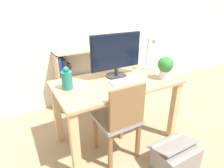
# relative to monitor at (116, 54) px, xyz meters

# --- Properties ---
(ground_plane) EXTENTS (10.00, 10.00, 0.00)m
(ground_plane) POSITION_rel_monitor_xyz_m (-0.06, -0.12, -1.00)
(ground_plane) COLOR #997F5B
(wall_back) EXTENTS (8.00, 0.05, 2.60)m
(wall_back) POSITION_rel_monitor_xyz_m (-0.06, 1.01, 0.30)
(wall_back) COLOR silver
(wall_back) RESTS_ON ground_plane
(desk) EXTENTS (1.29, 0.71, 0.74)m
(desk) POSITION_rel_monitor_xyz_m (-0.06, -0.12, -0.40)
(desk) COLOR tan
(desk) RESTS_ON ground_plane
(monitor) EXTENTS (0.59, 0.23, 0.47)m
(monitor) POSITION_rel_monitor_xyz_m (0.00, 0.00, 0.00)
(monitor) COLOR #232326
(monitor) RESTS_ON desk
(keyboard) EXTENTS (0.38, 0.12, 0.02)m
(keyboard) POSITION_rel_monitor_xyz_m (0.03, -0.17, -0.25)
(keyboard) COLOR silver
(keyboard) RESTS_ON desk
(vase) EXTENTS (0.10, 0.10, 0.22)m
(vase) POSITION_rel_monitor_xyz_m (-0.57, -0.05, -0.16)
(vase) COLOR #1E7266
(vase) RESTS_ON desk
(desk_lamp) EXTENTS (0.10, 0.19, 0.37)m
(desk_lamp) POSITION_rel_monitor_xyz_m (0.46, -0.02, -0.03)
(desk_lamp) COLOR #B7B7BC
(desk_lamp) RESTS_ON desk
(potted_plant) EXTENTS (0.17, 0.17, 0.24)m
(potted_plant) POSITION_rel_monitor_xyz_m (0.41, -0.32, -0.12)
(potted_plant) COLOR silver
(potted_plant) RESTS_ON desk
(chair) EXTENTS (0.40, 0.40, 0.85)m
(chair) POSITION_rel_monitor_xyz_m (-0.18, -0.38, -0.53)
(chair) COLOR gray
(chair) RESTS_ON ground_plane
(bookshelf) EXTENTS (0.86, 0.28, 0.87)m
(bookshelf) POSITION_rel_monitor_xyz_m (-0.20, 0.84, -0.63)
(bookshelf) COLOR tan
(bookshelf) RESTS_ON ground_plane
(storage_box) EXTENTS (0.42, 0.34, 0.31)m
(storage_box) POSITION_rel_monitor_xyz_m (0.21, -0.78, -0.86)
(storage_box) COLOR gray
(storage_box) RESTS_ON ground_plane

